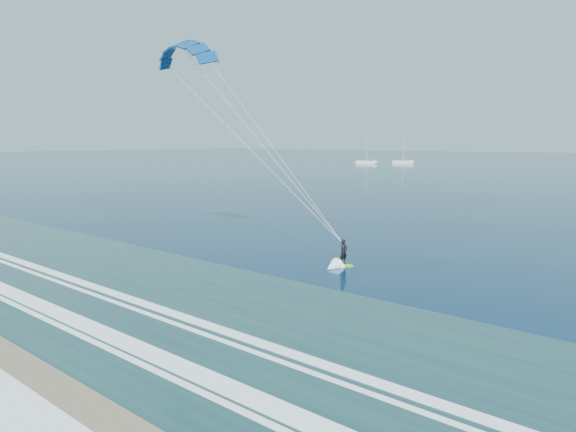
% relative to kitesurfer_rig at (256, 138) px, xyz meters
% --- Properties ---
extents(kitesurfer_rig, '(18.97, 6.02, 18.85)m').
position_rel_kitesurfer_rig_xyz_m(kitesurfer_rig, '(0.00, 0.00, 0.00)').
color(kitesurfer_rig, '#8AD919').
rests_on(kitesurfer_rig, ground).
extents(sailboat_0, '(9.03, 2.40, 12.24)m').
position_rel_kitesurfer_rig_xyz_m(sailboat_0, '(-84.62, 157.23, -9.03)').
color(sailboat_0, white).
rests_on(sailboat_0, ground).
extents(sailboat_1, '(8.91, 2.40, 12.21)m').
position_rel_kitesurfer_rig_xyz_m(sailboat_1, '(-73.26, 168.17, -9.03)').
color(sailboat_1, white).
rests_on(sailboat_1, ground).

